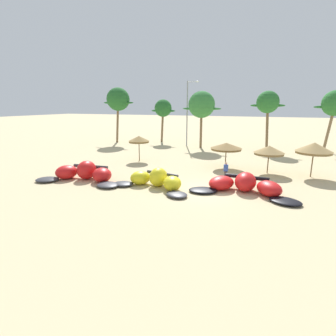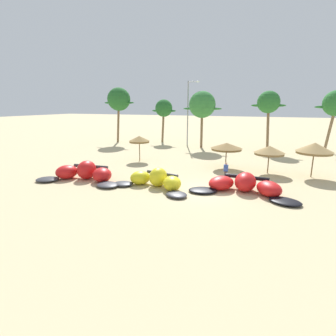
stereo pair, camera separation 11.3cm
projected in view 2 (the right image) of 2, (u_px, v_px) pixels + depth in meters
The scene contains 15 objects.
ground_plane at pixel (201, 191), 20.00m from camera, with size 260.00×260.00×0.00m, color #C6B284.
kite_far_left at pixel (84, 173), 22.66m from camera, with size 7.98×4.06×1.61m.
kite_left at pixel (156, 180), 20.70m from camera, with size 6.90×3.73×1.50m.
kite_left_of_center at pixel (244, 185), 19.45m from camera, with size 8.20×3.90×1.42m.
beach_umbrella_near_van at pixel (139, 139), 30.09m from camera, with size 2.40×2.40×2.88m.
beach_umbrella_middle at pixel (227, 146), 26.67m from camera, with size 3.18×3.18×2.60m.
beach_umbrella_near_palms at pixel (269, 150), 24.58m from camera, with size 2.81×2.81×2.64m.
beach_umbrella_outermost at pixel (315, 148), 23.14m from camera, with size 3.12×3.12×3.13m.
person_near_kites at pixel (226, 171), 22.41m from camera, with size 0.36×0.24×1.62m.
palm_leftmost at pixel (119, 100), 43.61m from camera, with size 5.70×3.80×9.13m.
palm_left at pixel (164, 109), 44.57m from camera, with size 4.38×2.92×7.23m.
palm_left_of_gap at pixel (202, 105), 38.28m from camera, with size 5.81×3.87×8.30m.
palm_center_left at pixel (269, 103), 36.15m from camera, with size 4.57×3.05×8.23m.
palm_center_right at pixel (336, 104), 34.49m from camera, with size 5.07×3.38×8.25m.
lamppost_west at pixel (189, 111), 40.25m from camera, with size 1.86×0.24×9.83m.
Camera 2 is at (4.85, -18.57, 6.40)m, focal length 28.06 mm.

